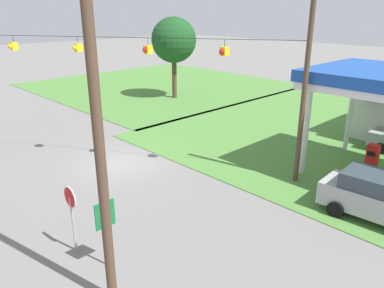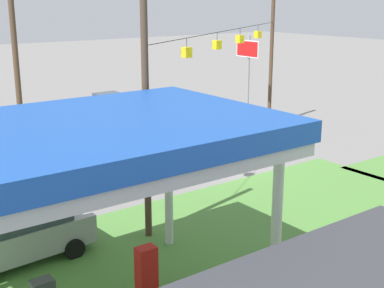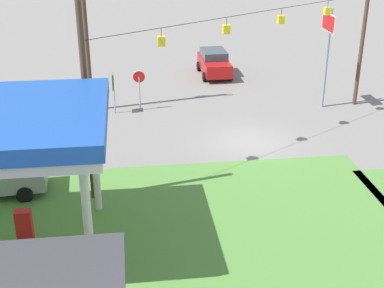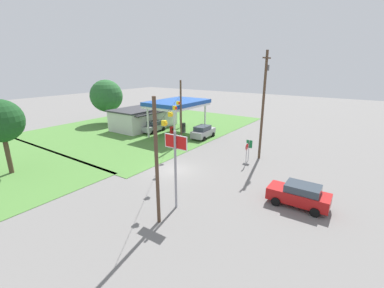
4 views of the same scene
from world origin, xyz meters
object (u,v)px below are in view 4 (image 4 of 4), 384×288
at_px(gas_station_canopy, 178,104).
at_px(car_at_pumps_rear, 154,126).
at_px(stop_sign_roadside, 247,149).
at_px(route_sign, 249,146).
at_px(utility_pole_main, 263,101).
at_px(tree_behind_station, 106,96).
at_px(stop_sign_overhead, 176,155).
at_px(tree_west_verge, 1,121).
at_px(car_on_crossroad, 299,195).
at_px(gas_station_store, 144,118).
at_px(fuel_pump_far, 184,128).
at_px(fuel_pump_near, 172,132).
at_px(car_at_pumps_front, 203,132).

relative_size(gas_station_canopy, car_at_pumps_rear, 2.01).
relative_size(stop_sign_roadside, route_sign, 1.04).
height_order(car_at_pumps_rear, route_sign, route_sign).
height_order(route_sign, utility_pole_main, utility_pole_main).
distance_m(stop_sign_roadside, tree_behind_station, 30.90).
distance_m(gas_station_canopy, car_at_pumps_rear, 5.90).
xyz_separation_m(car_at_pumps_rear, stop_sign_overhead, (-16.38, -17.61, 3.29)).
xyz_separation_m(utility_pole_main, tree_west_verge, (-18.52, 18.89, -1.30)).
bearing_deg(stop_sign_roadside, route_sign, -166.70).
relative_size(gas_station_canopy, tree_behind_station, 1.16).
bearing_deg(utility_pole_main, gas_station_canopy, 77.90).
height_order(car_at_pumps_rear, tree_west_verge, tree_west_verge).
bearing_deg(gas_station_canopy, tree_west_verge, 168.41).
relative_size(route_sign, utility_pole_main, 0.20).
bearing_deg(gas_station_canopy, car_on_crossroad, -119.35).
height_order(gas_station_store, fuel_pump_far, gas_station_store).
xyz_separation_m(gas_station_canopy, route_sign, (-4.51, -13.70, -3.12)).
xyz_separation_m(tree_behind_station, tree_west_verge, (-20.99, -11.73, 0.25)).
height_order(car_at_pumps_rear, tree_behind_station, tree_behind_station).
distance_m(stop_sign_roadside, stop_sign_overhead, 11.43).
relative_size(car_at_pumps_rear, route_sign, 1.93).
bearing_deg(car_on_crossroad, car_at_pumps_rear, -24.28).
relative_size(gas_station_store, fuel_pump_far, 7.06).
bearing_deg(car_at_pumps_rear, car_on_crossroad, 62.03).
height_order(stop_sign_roadside, tree_behind_station, tree_behind_station).
relative_size(fuel_pump_near, tree_west_verge, 0.22).
bearing_deg(gas_station_canopy, fuel_pump_near, -179.94).
relative_size(car_at_pumps_rear, stop_sign_overhead, 0.77).
relative_size(fuel_pump_near, route_sign, 0.67).
distance_m(car_at_pumps_rear, car_on_crossroad, 27.45).
bearing_deg(fuel_pump_near, tree_behind_station, 86.94).
height_order(car_at_pumps_rear, stop_sign_overhead, stop_sign_overhead).
bearing_deg(stop_sign_roadside, fuel_pump_far, -118.23).
height_order(gas_station_canopy, car_at_pumps_rear, gas_station_canopy).
relative_size(fuel_pump_far, route_sign, 0.67).
height_order(car_at_pumps_rear, stop_sign_roadside, stop_sign_roadside).
relative_size(gas_station_canopy, fuel_pump_near, 5.81).
bearing_deg(gas_station_store, utility_pole_main, -99.34).
distance_m(gas_station_canopy, stop_sign_overhead, 21.74).
relative_size(fuel_pump_far, car_at_pumps_rear, 0.35).
relative_size(car_at_pumps_front, stop_sign_roadside, 1.89).
xyz_separation_m(fuel_pump_near, tree_west_verge, (-20.13, 4.44, 4.57)).
height_order(fuel_pump_far, route_sign, route_sign).
bearing_deg(fuel_pump_far, gas_station_store, 96.77).
height_order(stop_sign_roadside, stop_sign_overhead, stop_sign_overhead).
distance_m(gas_station_canopy, car_on_crossroad, 24.24).
distance_m(gas_station_store, stop_sign_overhead, 27.67).
bearing_deg(tree_west_verge, gas_station_store, 8.62).
distance_m(car_on_crossroad, utility_pole_main, 12.16).
height_order(fuel_pump_far, car_at_pumps_rear, car_at_pumps_rear).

